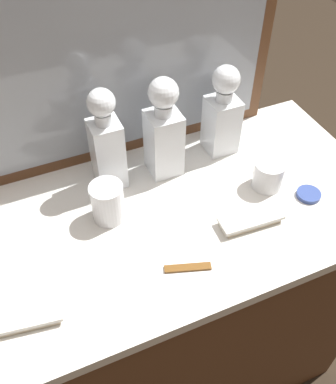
{
  "coord_description": "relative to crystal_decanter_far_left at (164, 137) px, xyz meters",
  "views": [
    {
      "loc": [
        -0.3,
        -0.7,
        1.82
      ],
      "look_at": [
        0.0,
        0.0,
        1.03
      ],
      "focal_mm": 40.81,
      "sensor_mm": 36.0,
      "label": 1
    }
  ],
  "objects": [
    {
      "name": "crystal_tumbler_left",
      "position": [
        -0.2,
        -0.11,
        -0.07
      ],
      "size": [
        0.09,
        0.09,
        0.11
      ],
      "color": "white",
      "rests_on": "dresser"
    },
    {
      "name": "porcelain_dish",
      "position": [
        0.32,
        -0.26,
        -0.11
      ],
      "size": [
        0.07,
        0.07,
        0.01
      ],
      "color": "#33478C",
      "rests_on": "dresser"
    },
    {
      "name": "tortoiseshell_comb",
      "position": [
        -0.08,
        -0.34,
        -0.12
      ],
      "size": [
        0.11,
        0.05,
        0.01
      ],
      "color": "brown",
      "rests_on": "dresser"
    },
    {
      "name": "crystal_tumbler_front",
      "position": [
        0.24,
        -0.18,
        -0.08
      ],
      "size": [
        0.08,
        0.08,
        0.08
      ],
      "color": "white",
      "rests_on": "dresser"
    },
    {
      "name": "crystal_decanter_right",
      "position": [
        -0.16,
        0.01,
        0.0
      ],
      "size": [
        0.08,
        0.08,
        0.3
      ],
      "color": "white",
      "rests_on": "dresser"
    },
    {
      "name": "dresser_mirror",
      "position": [
        -0.06,
        0.13,
        0.22
      ],
      "size": [
        0.89,
        0.03,
        0.69
      ],
      "color": "brown",
      "rests_on": "dresser"
    },
    {
      "name": "silver_brush_center",
      "position": [
        -0.45,
        -0.33,
        -0.11
      ],
      "size": [
        0.15,
        0.07,
        0.02
      ],
      "color": "#B7A88C",
      "rests_on": "dresser"
    },
    {
      "name": "silver_brush_front",
      "position": [
        0.12,
        -0.28,
        -0.11
      ],
      "size": [
        0.17,
        0.07,
        0.02
      ],
      "color": "#B7A88C",
      "rests_on": "dresser"
    },
    {
      "name": "crystal_decanter_far_left",
      "position": [
        0.0,
        0.0,
        0.0
      ],
      "size": [
        0.09,
        0.09,
        0.3
      ],
      "color": "white",
      "rests_on": "dresser"
    },
    {
      "name": "dresser",
      "position": [
        -0.06,
        -0.16,
        -0.59
      ],
      "size": [
        1.21,
        0.62,
        0.95
      ],
      "color": "brown",
      "rests_on": "ground_plane"
    },
    {
      "name": "crystal_decanter_center",
      "position": [
        0.19,
        0.02,
        -0.01
      ],
      "size": [
        0.09,
        0.09,
        0.28
      ],
      "color": "white",
      "rests_on": "dresser"
    },
    {
      "name": "ground_plane",
      "position": [
        -0.06,
        -0.16,
        -1.07
      ],
      "size": [
        6.0,
        6.0,
        0.0
      ],
      "primitive_type": "plane",
      "color": "#2D2319"
    }
  ]
}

